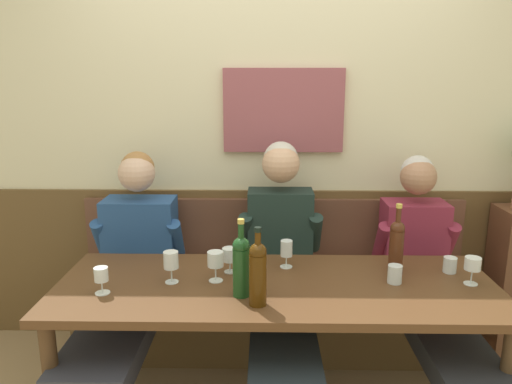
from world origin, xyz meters
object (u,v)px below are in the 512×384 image
person_left_seat (281,272)px  person_right_seat (128,276)px  person_center_left_seat (428,279)px  wine_glass_by_bottle (230,256)px  wall_bench (273,308)px  wine_bottle_clear_water (241,264)px  water_tumbler_right (450,265)px  wine_glass_mid_left (473,265)px  water_tumbler_center (395,274)px  dining_table (276,300)px  wine_glass_center_rear (286,250)px  wine_bottle_green_tall (397,244)px  wine_bottle_amber_mid (258,272)px  wine_glass_left_end (171,262)px  wine_glass_near_bucket (215,260)px  wine_glass_right_end (101,276)px

person_left_seat → person_right_seat: bearing=-179.8°
person_center_left_seat → wine_glass_by_bottle: person_center_left_seat is taller
wall_bench → wine_glass_by_bottle: (-0.23, -0.51, 0.54)m
wine_bottle_clear_water → water_tumbler_right: bearing=15.3°
wine_glass_mid_left → wine_glass_by_bottle: bearing=173.8°
wall_bench → person_left_seat: (0.04, -0.32, 0.38)m
wine_glass_by_bottle → water_tumbler_center: bearing=-8.3°
person_left_seat → water_tumbler_center: size_ratio=15.13×
wall_bench → dining_table: 0.74m
wine_glass_center_rear → wine_bottle_clear_water: bearing=-122.7°
wine_bottle_green_tall → wine_bottle_amber_mid: size_ratio=1.01×
water_tumbler_center → wine_glass_by_bottle: bearing=171.7°
wine_bottle_clear_water → wine_glass_left_end: wine_bottle_clear_water is taller
person_left_seat → person_center_left_seat: (0.79, -0.01, -0.03)m
wall_bench → wine_glass_near_bucket: 0.88m
person_left_seat → wine_glass_center_rear: person_left_seat is taller
dining_table → wine_glass_by_bottle: 0.32m
dining_table → wine_bottle_clear_water: wine_bottle_clear_water is taller
water_tumbler_right → water_tumbler_center: bearing=-156.7°
wine_glass_mid_left → wine_glass_left_end: bearing=-179.8°
wall_bench → person_left_seat: 0.50m
wine_bottle_amber_mid → wine_bottle_green_tall: bearing=28.8°
wine_bottle_amber_mid → wine_glass_near_bucket: wine_bottle_amber_mid is taller
person_right_seat → wine_glass_mid_left: 1.76m
wine_glass_center_rear → wine_glass_by_bottle: 0.29m
wine_bottle_clear_water → wine_glass_near_bucket: wine_bottle_clear_water is taller
wine_bottle_green_tall → wine_bottle_amber_mid: 0.78m
wine_glass_center_rear → water_tumbler_right: bearing=-3.7°
person_right_seat → water_tumbler_right: size_ratio=16.13×
person_left_seat → water_tumbler_right: bearing=-11.4°
person_right_seat → wine_glass_by_bottle: person_right_seat is taller
wine_glass_left_end → water_tumbler_center: (1.06, 0.01, -0.06)m
wine_glass_near_bucket → person_left_seat: bearing=42.3°
wine_bottle_green_tall → wine_glass_center_rear: size_ratio=2.45×
person_center_left_seat → wine_glass_right_end: bearing=-164.9°
water_tumbler_right → wine_glass_by_bottle: bearing=-179.1°
wine_glass_center_rear → wine_glass_right_end: size_ratio=1.16×
wine_glass_mid_left → wine_glass_by_bottle: size_ratio=1.06×
wine_glass_mid_left → water_tumbler_right: wine_glass_mid_left is taller
wine_glass_mid_left → water_tumbler_right: 0.16m
person_left_seat → wine_glass_left_end: 0.65m
person_left_seat → wine_glass_right_end: 0.95m
dining_table → wine_bottle_clear_water: bearing=-140.4°
person_center_left_seat → wine_bottle_green_tall: (-0.23, -0.16, 0.26)m
wine_glass_by_bottle → wine_bottle_amber_mid: bearing=-67.7°
wine_glass_mid_left → wine_bottle_clear_water: bearing=-172.6°
wall_bench → wine_glass_center_rear: (0.06, -0.44, 0.55)m
dining_table → wine_bottle_clear_water: 0.31m
person_right_seat → wine_bottle_clear_water: person_right_seat is taller
wine_bottle_green_tall → water_tumbler_center: bearing=-105.1°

